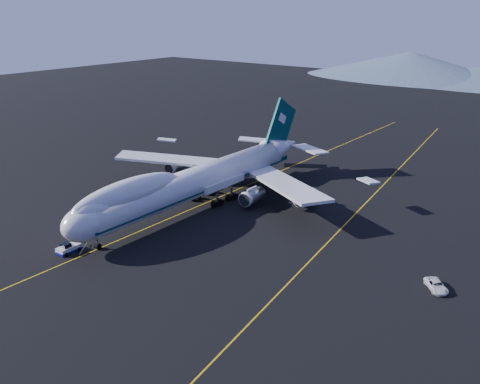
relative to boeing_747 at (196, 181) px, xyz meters
The scene contains 6 objects.
ground 5.81m from the boeing_747, 90.00° to the right, with size 500.00×500.00×0.00m, color black.
taxiway_line_main 5.80m from the boeing_747, 90.00° to the right, with size 0.25×220.00×0.01m, color #C69B0B.
taxiway_line_side 32.14m from the boeing_747, 18.38° to the left, with size 0.25×200.00×0.01m, color #C69B0B.
boeing_747 is the anchor object (origin of this frame).
pushback_tug 31.02m from the boeing_747, 95.63° to the right, with size 2.59×4.34×1.86m.
service_van 53.15m from the boeing_747, ahead, with size 2.30×5.00×1.39m, color silver.
Camera 1 is at (72.61, -79.88, 41.16)m, focal length 40.00 mm.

